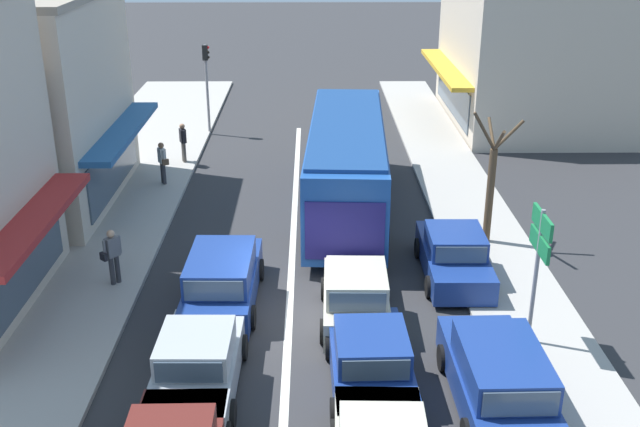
{
  "coord_description": "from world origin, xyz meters",
  "views": [
    {
      "loc": [
        0.61,
        -17.32,
        10.0
      ],
      "look_at": [
        0.87,
        4.1,
        1.2
      ],
      "focal_mm": 42.0,
      "sensor_mm": 36.0,
      "label": 1
    }
  ],
  "objects_px": {
    "city_bus": "(347,160)",
    "street_tree_right": "(491,185)",
    "wagon_behind_bus_near": "(223,280)",
    "pedestrian_with_handbag_near": "(112,253)",
    "pedestrian_far_walker": "(162,160)",
    "directional_road_sign": "(540,246)",
    "sedan_queue_far_back": "(371,364)",
    "parked_sedan_kerb_second": "(454,256)",
    "pedestrian_browsing_midblock": "(183,140)",
    "hatchback_behind_bus_mid": "(356,297)",
    "traffic_light_downstreet": "(207,74)",
    "parked_wagon_kerb_front": "(498,378)",
    "sedan_adjacent_lane_lead": "(198,366)"
  },
  "relations": [
    {
      "from": "city_bus",
      "to": "street_tree_right",
      "type": "bearing_deg",
      "value": -34.05
    },
    {
      "from": "wagon_behind_bus_near",
      "to": "pedestrian_with_handbag_near",
      "type": "relative_size",
      "value": 2.78
    },
    {
      "from": "pedestrian_far_walker",
      "to": "directional_road_sign",
      "type": "bearing_deg",
      "value": -46.09
    },
    {
      "from": "sedan_queue_far_back",
      "to": "parked_sedan_kerb_second",
      "type": "relative_size",
      "value": 1.0
    },
    {
      "from": "pedestrian_browsing_midblock",
      "to": "directional_road_sign",
      "type": "bearing_deg",
      "value": -52.97
    },
    {
      "from": "hatchback_behind_bus_mid",
      "to": "parked_sedan_kerb_second",
      "type": "relative_size",
      "value": 0.89
    },
    {
      "from": "city_bus",
      "to": "pedestrian_far_walker",
      "type": "distance_m",
      "value": 7.38
    },
    {
      "from": "directional_road_sign",
      "to": "wagon_behind_bus_near",
      "type": "bearing_deg",
      "value": 164.29
    },
    {
      "from": "parked_sedan_kerb_second",
      "to": "traffic_light_downstreet",
      "type": "distance_m",
      "value": 17.5
    },
    {
      "from": "parked_wagon_kerb_front",
      "to": "wagon_behind_bus_near",
      "type": "bearing_deg",
      "value": 143.97
    },
    {
      "from": "parked_wagon_kerb_front",
      "to": "street_tree_right",
      "type": "relative_size",
      "value": 1.04
    },
    {
      "from": "city_bus",
      "to": "traffic_light_downstreet",
      "type": "xyz_separation_m",
      "value": [
        -6.04,
        9.73,
        0.97
      ]
    },
    {
      "from": "parked_wagon_kerb_front",
      "to": "street_tree_right",
      "type": "bearing_deg",
      "value": 79.07
    },
    {
      "from": "wagon_behind_bus_near",
      "to": "pedestrian_far_walker",
      "type": "distance_m",
      "value": 9.81
    },
    {
      "from": "parked_sedan_kerb_second",
      "to": "pedestrian_browsing_midblock",
      "type": "xyz_separation_m",
      "value": [
        -9.42,
        10.34,
        0.4
      ]
    },
    {
      "from": "hatchback_behind_bus_mid",
      "to": "parked_wagon_kerb_front",
      "type": "relative_size",
      "value": 0.83
    },
    {
      "from": "directional_road_sign",
      "to": "pedestrian_browsing_midblock",
      "type": "relative_size",
      "value": 2.21
    },
    {
      "from": "parked_sedan_kerb_second",
      "to": "pedestrian_browsing_midblock",
      "type": "relative_size",
      "value": 2.59
    },
    {
      "from": "sedan_queue_far_back",
      "to": "pedestrian_with_handbag_near",
      "type": "bearing_deg",
      "value": 144.4
    },
    {
      "from": "hatchback_behind_bus_mid",
      "to": "city_bus",
      "type": "bearing_deg",
      "value": 89.31
    },
    {
      "from": "pedestrian_with_handbag_near",
      "to": "pedestrian_browsing_midblock",
      "type": "distance_m",
      "value": 10.92
    },
    {
      "from": "parked_wagon_kerb_front",
      "to": "parked_sedan_kerb_second",
      "type": "relative_size",
      "value": 1.07
    },
    {
      "from": "hatchback_behind_bus_mid",
      "to": "street_tree_right",
      "type": "bearing_deg",
      "value": 46.93
    },
    {
      "from": "sedan_queue_far_back",
      "to": "wagon_behind_bus_near",
      "type": "bearing_deg",
      "value": 133.31
    },
    {
      "from": "pedestrian_browsing_midblock",
      "to": "parked_wagon_kerb_front",
      "type": "bearing_deg",
      "value": -60.75
    },
    {
      "from": "wagon_behind_bus_near",
      "to": "pedestrian_with_handbag_near",
      "type": "height_order",
      "value": "pedestrian_with_handbag_near"
    },
    {
      "from": "pedestrian_with_handbag_near",
      "to": "pedestrian_far_walker",
      "type": "relative_size",
      "value": 1.0
    },
    {
      "from": "traffic_light_downstreet",
      "to": "pedestrian_with_handbag_near",
      "type": "bearing_deg",
      "value": -92.73
    },
    {
      "from": "hatchback_behind_bus_mid",
      "to": "directional_road_sign",
      "type": "bearing_deg",
      "value": -16.28
    },
    {
      "from": "hatchback_behind_bus_mid",
      "to": "sedan_adjacent_lane_lead",
      "type": "relative_size",
      "value": 0.89
    },
    {
      "from": "directional_road_sign",
      "to": "sedan_adjacent_lane_lead",
      "type": "bearing_deg",
      "value": -167.23
    },
    {
      "from": "wagon_behind_bus_near",
      "to": "directional_road_sign",
      "type": "bearing_deg",
      "value": -15.71
    },
    {
      "from": "street_tree_right",
      "to": "hatchback_behind_bus_mid",
      "type": "bearing_deg",
      "value": -133.07
    },
    {
      "from": "parked_wagon_kerb_front",
      "to": "directional_road_sign",
      "type": "height_order",
      "value": "directional_road_sign"
    },
    {
      "from": "wagon_behind_bus_near",
      "to": "pedestrian_with_handbag_near",
      "type": "distance_m",
      "value": 3.33
    },
    {
      "from": "pedestrian_browsing_midblock",
      "to": "pedestrian_far_walker",
      "type": "height_order",
      "value": "same"
    },
    {
      "from": "pedestrian_with_handbag_near",
      "to": "pedestrian_browsing_midblock",
      "type": "relative_size",
      "value": 1.0
    },
    {
      "from": "parked_sedan_kerb_second",
      "to": "traffic_light_downstreet",
      "type": "xyz_separation_m",
      "value": [
        -8.93,
        14.89,
        2.19
      ]
    },
    {
      "from": "wagon_behind_bus_near",
      "to": "hatchback_behind_bus_mid",
      "type": "height_order",
      "value": "wagon_behind_bus_near"
    },
    {
      "from": "street_tree_right",
      "to": "pedestrian_browsing_midblock",
      "type": "bearing_deg",
      "value": 143.28
    },
    {
      "from": "city_bus",
      "to": "hatchback_behind_bus_mid",
      "type": "relative_size",
      "value": 2.93
    },
    {
      "from": "wagon_behind_bus_near",
      "to": "sedan_adjacent_lane_lead",
      "type": "bearing_deg",
      "value": -91.82
    },
    {
      "from": "wagon_behind_bus_near",
      "to": "pedestrian_browsing_midblock",
      "type": "height_order",
      "value": "pedestrian_browsing_midblock"
    },
    {
      "from": "wagon_behind_bus_near",
      "to": "parked_wagon_kerb_front",
      "type": "xyz_separation_m",
      "value": [
        6.34,
        -4.61,
        0.0
      ]
    },
    {
      "from": "hatchback_behind_bus_mid",
      "to": "sedan_queue_far_back",
      "type": "height_order",
      "value": "hatchback_behind_bus_mid"
    },
    {
      "from": "parked_sedan_kerb_second",
      "to": "wagon_behind_bus_near",
      "type": "bearing_deg",
      "value": -166.45
    },
    {
      "from": "sedan_queue_far_back",
      "to": "pedestrian_with_handbag_near",
      "type": "relative_size",
      "value": 2.6
    },
    {
      "from": "parked_sedan_kerb_second",
      "to": "pedestrian_far_walker",
      "type": "relative_size",
      "value": 2.59
    },
    {
      "from": "pedestrian_browsing_midblock",
      "to": "pedestrian_far_walker",
      "type": "bearing_deg",
      "value": -97.85
    },
    {
      "from": "sedan_adjacent_lane_lead",
      "to": "parked_wagon_kerb_front",
      "type": "height_order",
      "value": "parked_wagon_kerb_front"
    }
  ]
}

